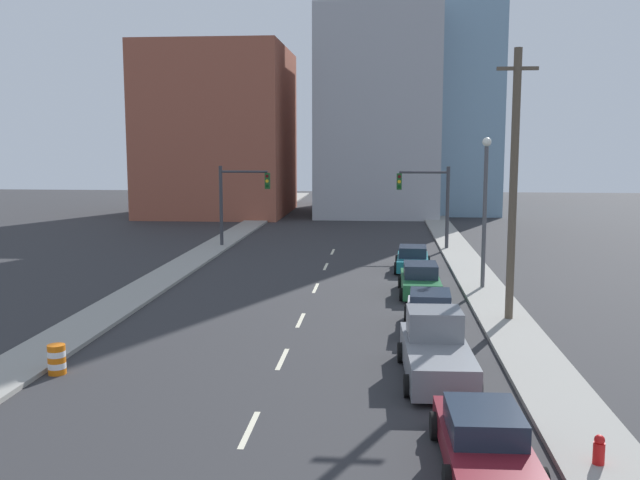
{
  "coord_description": "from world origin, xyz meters",
  "views": [
    {
      "loc": [
        3.32,
        -8.47,
        7.23
      ],
      "look_at": [
        0.06,
        28.45,
        2.2
      ],
      "focal_mm": 40.0,
      "sensor_mm": 36.0,
      "label": 1
    }
  ],
  "objects_px": {
    "fire_hydrant": "(599,453)",
    "sedan_green": "(420,280)",
    "traffic_signal_left": "(235,195)",
    "sedan_silver": "(430,313)",
    "street_lamp": "(485,202)",
    "sedan_teal": "(413,259)",
    "pickup_truck_gray": "(436,352)",
    "traffic_barrel": "(57,359)",
    "utility_pole_right_mid": "(513,185)",
    "traffic_signal_right": "(432,197)",
    "sedan_maroon": "(484,440)"
  },
  "relations": [
    {
      "from": "sedan_silver",
      "to": "sedan_green",
      "type": "xyz_separation_m",
      "value": [
        -0.03,
        6.6,
        -0.0
      ]
    },
    {
      "from": "street_lamp",
      "to": "sedan_green",
      "type": "distance_m",
      "value": 5.05
    },
    {
      "from": "sedan_green",
      "to": "sedan_silver",
      "type": "bearing_deg",
      "value": -89.54
    },
    {
      "from": "sedan_teal",
      "to": "sedan_green",
      "type": "bearing_deg",
      "value": -86.69
    },
    {
      "from": "traffic_barrel",
      "to": "sedan_green",
      "type": "distance_m",
      "value": 17.76
    },
    {
      "from": "utility_pole_right_mid",
      "to": "pickup_truck_gray",
      "type": "height_order",
      "value": "utility_pole_right_mid"
    },
    {
      "from": "utility_pole_right_mid",
      "to": "fire_hydrant",
      "type": "xyz_separation_m",
      "value": [
        -0.33,
        -13.42,
        -5.18
      ]
    },
    {
      "from": "traffic_signal_left",
      "to": "sedan_silver",
      "type": "bearing_deg",
      "value": -60.47
    },
    {
      "from": "street_lamp",
      "to": "fire_hydrant",
      "type": "bearing_deg",
      "value": -90.41
    },
    {
      "from": "sedan_green",
      "to": "sedan_teal",
      "type": "relative_size",
      "value": 1.06
    },
    {
      "from": "utility_pole_right_mid",
      "to": "traffic_barrel",
      "type": "xyz_separation_m",
      "value": [
        -15.37,
        -8.0,
        -5.12
      ]
    },
    {
      "from": "traffic_signal_right",
      "to": "utility_pole_right_mid",
      "type": "distance_m",
      "value": 20.0
    },
    {
      "from": "utility_pole_right_mid",
      "to": "sedan_teal",
      "type": "height_order",
      "value": "utility_pole_right_mid"
    },
    {
      "from": "utility_pole_right_mid",
      "to": "street_lamp",
      "type": "xyz_separation_m",
      "value": [
        -0.19,
        6.41,
        -1.18
      ]
    },
    {
      "from": "sedan_teal",
      "to": "sedan_silver",
      "type": "bearing_deg",
      "value": -86.97
    },
    {
      "from": "sedan_green",
      "to": "sedan_teal",
      "type": "distance_m",
      "value": 6.6
    },
    {
      "from": "sedan_maroon",
      "to": "sedan_silver",
      "type": "height_order",
      "value": "sedan_silver"
    },
    {
      "from": "utility_pole_right_mid",
      "to": "sedan_silver",
      "type": "distance_m",
      "value": 6.1
    },
    {
      "from": "sedan_silver",
      "to": "sedan_green",
      "type": "relative_size",
      "value": 0.99
    },
    {
      "from": "street_lamp",
      "to": "sedan_teal",
      "type": "height_order",
      "value": "street_lamp"
    },
    {
      "from": "fire_hydrant",
      "to": "sedan_green",
      "type": "bearing_deg",
      "value": 99.22
    },
    {
      "from": "street_lamp",
      "to": "pickup_truck_gray",
      "type": "bearing_deg",
      "value": -103.53
    },
    {
      "from": "traffic_signal_left",
      "to": "sedan_maroon",
      "type": "relative_size",
      "value": 1.2
    },
    {
      "from": "sedan_teal",
      "to": "fire_hydrant",
      "type": "bearing_deg",
      "value": -80.52
    },
    {
      "from": "traffic_barrel",
      "to": "sedan_green",
      "type": "bearing_deg",
      "value": 47.31
    },
    {
      "from": "sedan_teal",
      "to": "pickup_truck_gray",
      "type": "bearing_deg",
      "value": -87.69
    },
    {
      "from": "sedan_maroon",
      "to": "sedan_silver",
      "type": "relative_size",
      "value": 1.03
    },
    {
      "from": "traffic_barrel",
      "to": "sedan_teal",
      "type": "relative_size",
      "value": 0.21
    },
    {
      "from": "utility_pole_right_mid",
      "to": "street_lamp",
      "type": "bearing_deg",
      "value": 91.69
    },
    {
      "from": "utility_pole_right_mid",
      "to": "street_lamp",
      "type": "distance_m",
      "value": 6.52
    },
    {
      "from": "sedan_silver",
      "to": "pickup_truck_gray",
      "type": "bearing_deg",
      "value": -88.83
    },
    {
      "from": "traffic_barrel",
      "to": "sedan_maroon",
      "type": "xyz_separation_m",
      "value": [
        12.51,
        -5.43,
        0.16
      ]
    },
    {
      "from": "pickup_truck_gray",
      "to": "sedan_silver",
      "type": "relative_size",
      "value": 1.17
    },
    {
      "from": "street_lamp",
      "to": "sedan_silver",
      "type": "relative_size",
      "value": 1.63
    },
    {
      "from": "utility_pole_right_mid",
      "to": "fire_hydrant",
      "type": "distance_m",
      "value": 14.39
    },
    {
      "from": "street_lamp",
      "to": "pickup_truck_gray",
      "type": "distance_m",
      "value": 14.49
    },
    {
      "from": "traffic_signal_right",
      "to": "street_lamp",
      "type": "height_order",
      "value": "street_lamp"
    },
    {
      "from": "sedan_maroon",
      "to": "sedan_teal",
      "type": "relative_size",
      "value": 1.08
    },
    {
      "from": "traffic_signal_left",
      "to": "fire_hydrant",
      "type": "height_order",
      "value": "traffic_signal_left"
    },
    {
      "from": "traffic_signal_right",
      "to": "fire_hydrant",
      "type": "relative_size",
      "value": 6.81
    },
    {
      "from": "traffic_signal_right",
      "to": "sedan_green",
      "type": "xyz_separation_m",
      "value": [
        -1.52,
        -14.77,
        -2.97
      ]
    },
    {
      "from": "fire_hydrant",
      "to": "utility_pole_right_mid",
      "type": "bearing_deg",
      "value": 88.59
    },
    {
      "from": "traffic_signal_left",
      "to": "sedan_silver",
      "type": "xyz_separation_m",
      "value": [
        12.1,
        -21.36,
        -2.97
      ]
    },
    {
      "from": "sedan_silver",
      "to": "sedan_maroon",
      "type": "bearing_deg",
      "value": -84.94
    },
    {
      "from": "traffic_barrel",
      "to": "sedan_green",
      "type": "height_order",
      "value": "sedan_green"
    },
    {
      "from": "traffic_signal_left",
      "to": "sedan_maroon",
      "type": "distance_m",
      "value": 35.67
    },
    {
      "from": "utility_pole_right_mid",
      "to": "traffic_barrel",
      "type": "bearing_deg",
      "value": -152.5
    },
    {
      "from": "traffic_signal_left",
      "to": "street_lamp",
      "type": "height_order",
      "value": "street_lamp"
    },
    {
      "from": "sedan_maroon",
      "to": "pickup_truck_gray",
      "type": "distance_m",
      "value": 6.23
    },
    {
      "from": "sedan_maroon",
      "to": "sedan_teal",
      "type": "height_order",
      "value": "sedan_teal"
    }
  ]
}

